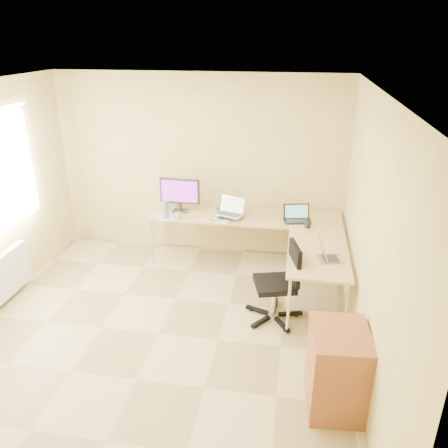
% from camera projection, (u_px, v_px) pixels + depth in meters
% --- Properties ---
extents(floor, '(4.50, 4.50, 0.00)m').
position_uv_depth(floor, '(159.00, 334.00, 4.95)').
color(floor, tan).
rests_on(floor, ground).
extents(ceiling, '(4.50, 4.50, 0.00)m').
position_uv_depth(ceiling, '(142.00, 91.00, 3.93)').
color(ceiling, white).
rests_on(ceiling, ground).
extents(wall_back, '(4.50, 0.00, 4.50)m').
position_uv_depth(wall_back, '(200.00, 166.00, 6.48)').
color(wall_back, beige).
rests_on(wall_back, ground).
extents(wall_front, '(4.50, 0.00, 4.50)m').
position_uv_depth(wall_front, '(20.00, 391.00, 2.40)').
color(wall_front, beige).
rests_on(wall_front, ground).
extents(wall_right, '(0.00, 4.50, 4.50)m').
position_uv_depth(wall_right, '(370.00, 241.00, 4.12)').
color(wall_right, beige).
rests_on(wall_right, ground).
extents(desk_main, '(2.65, 0.70, 0.73)m').
position_uv_depth(desk_main, '(245.00, 239.00, 6.37)').
color(desk_main, tan).
rests_on(desk_main, ground).
extents(desk_return, '(0.70, 1.30, 0.73)m').
position_uv_depth(desk_return, '(316.00, 280.00, 5.32)').
color(desk_return, tan).
rests_on(desk_return, ground).
extents(monitor, '(0.58, 0.21, 0.49)m').
position_uv_depth(monitor, '(180.00, 195.00, 6.27)').
color(monitor, black).
rests_on(monitor, desk_main).
extents(book_stack, '(0.29, 0.34, 0.05)m').
position_uv_depth(book_stack, '(225.00, 213.00, 6.25)').
color(book_stack, '#1F614C').
rests_on(book_stack, desk_main).
extents(laptop_center, '(0.43, 0.38, 0.23)m').
position_uv_depth(laptop_center, '(230.00, 207.00, 6.06)').
color(laptop_center, '#A6A6A6').
rests_on(laptop_center, desk_main).
extents(laptop_black, '(0.40, 0.33, 0.22)m').
position_uv_depth(laptop_black, '(298.00, 214.00, 5.98)').
color(laptop_black, black).
rests_on(laptop_black, desk_main).
extents(keyboard, '(0.40, 0.20, 0.02)m').
position_uv_depth(keyboard, '(216.00, 221.00, 6.01)').
color(keyboard, beige).
rests_on(keyboard, desk_main).
extents(mouse, '(0.10, 0.07, 0.03)m').
position_uv_depth(mouse, '(239.00, 215.00, 6.20)').
color(mouse, white).
rests_on(mouse, desk_main).
extents(mug, '(0.12, 0.12, 0.09)m').
position_uv_depth(mug, '(178.00, 216.00, 6.08)').
color(mug, silver).
rests_on(mug, desk_main).
extents(cd_stack, '(0.15, 0.15, 0.03)m').
position_uv_depth(cd_stack, '(212.00, 220.00, 6.02)').
color(cd_stack, white).
rests_on(cd_stack, desk_main).
extents(water_bottle, '(0.09, 0.09, 0.26)m').
position_uv_depth(water_bottle, '(166.00, 210.00, 6.07)').
color(water_bottle, '#4766A1').
rests_on(water_bottle, desk_main).
extents(papers, '(0.33, 0.37, 0.01)m').
position_uv_depth(papers, '(165.00, 217.00, 6.16)').
color(papers, silver).
rests_on(papers, desk_main).
extents(white_box, '(0.20, 0.15, 0.07)m').
position_uv_depth(white_box, '(170.00, 204.00, 6.54)').
color(white_box, beige).
rests_on(white_box, desk_main).
extents(desk_fan, '(0.29, 0.29, 0.30)m').
position_uv_depth(desk_fan, '(169.00, 198.00, 6.44)').
color(desk_fan, beige).
rests_on(desk_fan, desk_main).
extents(black_cup, '(0.09, 0.09, 0.13)m').
position_uv_depth(black_cup, '(308.00, 223.00, 5.81)').
color(black_cup, black).
rests_on(black_cup, desk_main).
extents(laptop_return, '(0.33, 0.28, 0.19)m').
position_uv_depth(laptop_return, '(331.00, 252.00, 4.97)').
color(laptop_return, '#9D9FA7').
rests_on(laptop_return, desk_return).
extents(office_chair, '(0.70, 0.70, 0.94)m').
position_uv_depth(office_chair, '(275.00, 280.00, 5.04)').
color(office_chair, black).
rests_on(office_chair, ground).
extents(cabinet, '(0.53, 0.63, 0.83)m').
position_uv_depth(cabinet, '(337.00, 372.00, 3.88)').
color(cabinet, '#91603B').
rests_on(cabinet, ground).
extents(radiator, '(0.09, 0.80, 0.55)m').
position_uv_depth(radiator, '(8.00, 274.00, 5.48)').
color(radiator, white).
rests_on(radiator, ground).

